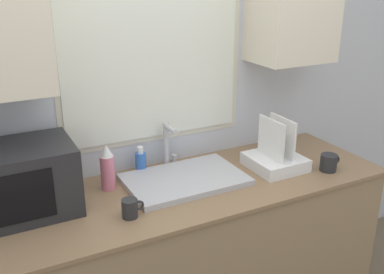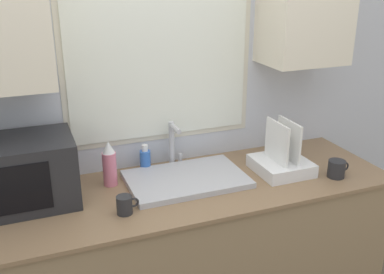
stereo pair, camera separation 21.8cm
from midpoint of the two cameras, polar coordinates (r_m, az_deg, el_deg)
The scene contains 10 objects.
countertop at distance 2.55m, azimuth 1.46°, elevation -15.57°, with size 2.22×0.71×0.91m.
wall_back at distance 2.43m, azimuth -1.41°, elevation 7.21°, with size 6.00×0.38×2.60m.
sink_basin at distance 2.36m, azimuth 1.93°, elevation -5.43°, with size 0.61×0.40×0.03m.
faucet at distance 2.49m, azimuth 0.10°, elevation -0.64°, with size 0.08×0.14×0.26m.
microwave at distance 2.20m, azimuth -18.45°, elevation -4.39°, with size 0.51×0.36×0.32m.
dish_rack at distance 2.52m, azimuth 13.74°, elevation -3.11°, with size 0.28×0.29×0.29m.
spray_bottle at distance 2.30m, azimuth -7.80°, elevation -3.49°, with size 0.07×0.07×0.24m.
soap_bottle at distance 2.47m, azimuth -3.45°, elevation -2.94°, with size 0.06×0.06×0.15m.
mug_near_sink at distance 2.06m, azimuth -5.52°, elevation -8.65°, with size 0.10×0.07×0.09m.
mug_by_rack at distance 2.55m, azimuth 20.27°, elevation -3.86°, with size 0.13×0.09×0.09m.
Camera 2 is at (-0.71, -1.60, 1.97)m, focal length 42.00 mm.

